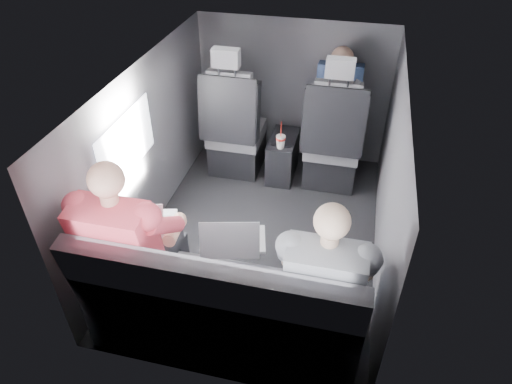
% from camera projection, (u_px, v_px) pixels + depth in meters
% --- Properties ---
extents(floor, '(2.60, 2.60, 0.00)m').
position_uv_depth(floor, '(262.00, 233.00, 3.72)').
color(floor, black).
rests_on(floor, ground).
extents(ceiling, '(2.60, 2.60, 0.00)m').
position_uv_depth(ceiling, '(263.00, 76.00, 2.91)').
color(ceiling, '#B2B2AD').
rests_on(ceiling, panel_back).
extents(panel_left, '(0.02, 2.60, 1.35)m').
position_uv_depth(panel_left, '(148.00, 149.00, 3.48)').
color(panel_left, '#56565B').
rests_on(panel_left, floor).
extents(panel_right, '(0.02, 2.60, 1.35)m').
position_uv_depth(panel_right, '(389.00, 181.00, 3.15)').
color(panel_right, '#56565B').
rests_on(panel_right, floor).
extents(panel_front, '(1.80, 0.02, 1.35)m').
position_uv_depth(panel_front, '(293.00, 91.00, 4.33)').
color(panel_front, '#56565B').
rests_on(panel_front, floor).
extents(panel_back, '(1.80, 0.02, 1.35)m').
position_uv_depth(panel_back, '(206.00, 302.00, 2.30)').
color(panel_back, '#56565B').
rests_on(panel_back, floor).
extents(side_window, '(0.02, 0.75, 0.42)m').
position_uv_depth(side_window, '(127.00, 144.00, 3.11)').
color(side_window, white).
rests_on(side_window, panel_left).
extents(seatbelt, '(0.35, 0.11, 0.59)m').
position_uv_depth(seatbelt, '(335.00, 114.00, 3.68)').
color(seatbelt, black).
rests_on(seatbelt, front_seat_right).
extents(front_seat_left, '(0.52, 0.58, 1.26)m').
position_uv_depth(front_seat_left, '(235.00, 134.00, 4.22)').
color(front_seat_left, black).
rests_on(front_seat_left, floor).
extents(front_seat_right, '(0.52, 0.58, 1.26)m').
position_uv_depth(front_seat_right, '(332.00, 146.00, 4.05)').
color(front_seat_right, black).
rests_on(front_seat_right, floor).
extents(center_console, '(0.24, 0.48, 0.41)m').
position_uv_depth(center_console, '(283.00, 156.00, 4.28)').
color(center_console, black).
rests_on(center_console, floor).
extents(rear_bench, '(1.60, 0.57, 0.92)m').
position_uv_depth(rear_bench, '(222.00, 312.00, 2.71)').
color(rear_bench, slate).
rests_on(rear_bench, floor).
extents(soda_cup, '(0.08, 0.08, 0.26)m').
position_uv_depth(soda_cup, '(281.00, 141.00, 3.99)').
color(soda_cup, white).
rests_on(soda_cup, center_console).
extents(laptop_white, '(0.37, 0.38, 0.24)m').
position_uv_depth(laptop_white, '(145.00, 222.00, 2.87)').
color(laptop_white, white).
rests_on(laptop_white, passenger_rear_left).
extents(laptop_silver, '(0.39, 0.38, 0.25)m').
position_uv_depth(laptop_silver, '(235.00, 240.00, 2.73)').
color(laptop_silver, '#AAABAF').
rests_on(laptop_silver, rear_bench).
extents(laptop_black, '(0.31, 0.29, 0.22)m').
position_uv_depth(laptop_black, '(338.00, 254.00, 2.64)').
color(laptop_black, black).
rests_on(laptop_black, passenger_rear_right).
extents(passenger_rear_left, '(0.54, 0.65, 1.28)m').
position_uv_depth(passenger_rear_left, '(132.00, 244.00, 2.68)').
color(passenger_rear_left, '#36373C').
rests_on(passenger_rear_left, rear_bench).
extents(passenger_rear_right, '(0.50, 0.62, 1.22)m').
position_uv_depth(passenger_rear_right, '(325.00, 280.00, 2.49)').
color(passenger_rear_right, navy).
rests_on(passenger_rear_right, rear_bench).
extents(passenger_front_right, '(0.39, 0.39, 0.77)m').
position_uv_depth(passenger_front_right, '(338.00, 98.00, 4.05)').
color(passenger_front_right, navy).
rests_on(passenger_front_right, front_seat_right).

